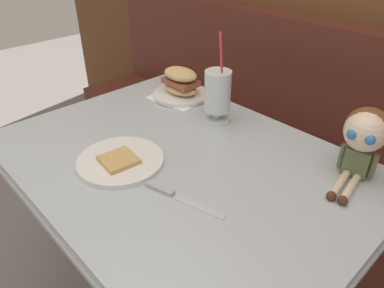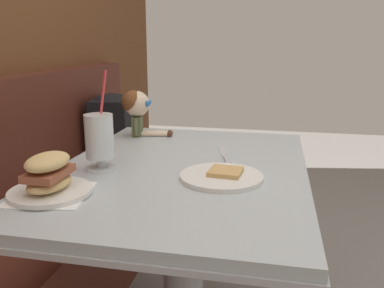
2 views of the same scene
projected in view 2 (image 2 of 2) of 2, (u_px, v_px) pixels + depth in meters
The scene contains 8 objects.
booth_bench at pixel (25, 258), 1.56m from camera, with size 2.60×0.48×1.00m.
diner_table at pixel (183, 221), 1.38m from camera, with size 1.11×0.81×0.74m.
toast_plate at pixel (222, 176), 1.21m from camera, with size 0.25×0.25×0.03m.
milkshake_glass at pixel (99, 139), 1.27m from camera, with size 0.10×0.10×0.32m.
sandwich_plate at pixel (49, 179), 1.07m from camera, with size 0.23×0.23×0.12m.
butter_knife at pixel (226, 158), 1.41m from camera, with size 0.23×0.08×0.01m.
seated_doll at pixel (137, 106), 1.73m from camera, with size 0.13×0.23×0.20m.
backpack at pixel (113, 128), 2.28m from camera, with size 0.33×0.29×0.41m.
Camera 2 is at (-1.24, -0.11, 1.14)m, focal length 37.69 mm.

